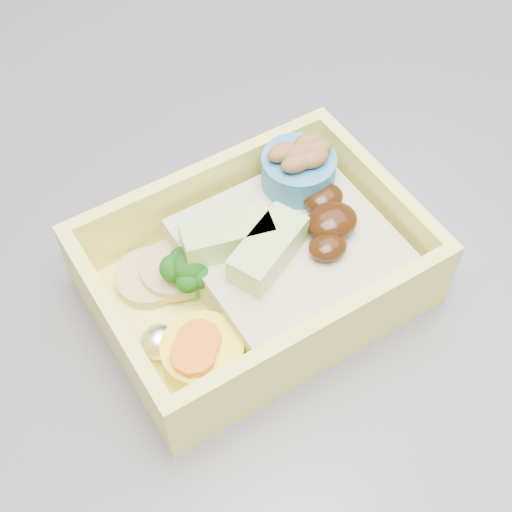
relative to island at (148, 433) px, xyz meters
name	(u,v)px	position (x,y,z in m)	size (l,w,h in m)	color
ground	(159,485)	(0.00, 0.10, -0.46)	(3.50, 3.50, 0.00)	#B6B2A8
island	(148,433)	(0.00, 0.00, 0.00)	(1.24, 0.84, 0.92)	brown
bento_box	(263,262)	(0.08, -0.14, 0.48)	(0.21, 0.16, 0.07)	#F9F367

